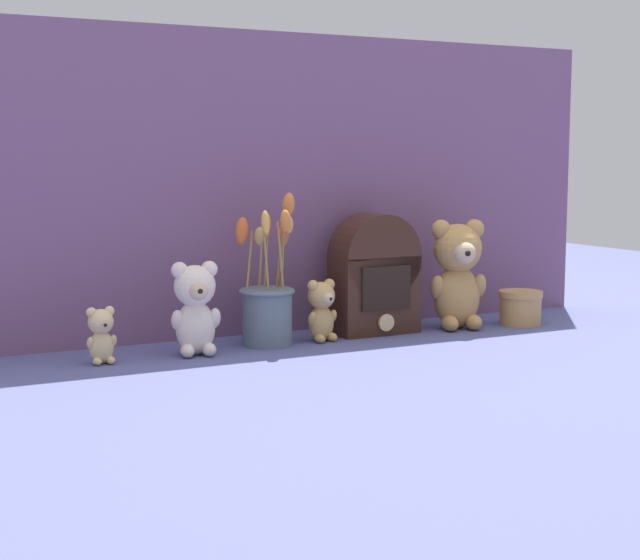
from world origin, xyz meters
TOP-DOWN VIEW (x-y plane):
  - ground_plane at (0.00, 0.00)m, footprint 4.00×4.00m
  - backdrop_wall at (0.00, 0.17)m, footprint 1.52×0.02m
  - teddy_bear_large at (0.34, 0.02)m, footprint 0.13×0.12m
  - teddy_bear_medium at (-0.27, 0.01)m, footprint 0.10×0.09m
  - teddy_bear_small at (0.01, 0.02)m, footprint 0.07×0.06m
  - teddy_bear_tiny at (-0.45, 0.01)m, footprint 0.06×0.05m
  - flower_vase at (-0.11, 0.04)m, footprint 0.13×0.11m
  - vintage_radio at (0.15, 0.06)m, footprint 0.18×0.10m
  - decorative_tin_tall at (0.49, -0.00)m, footprint 0.10×0.10m

SIDE VIEW (x-z plane):
  - ground_plane at x=0.00m, z-range 0.00..0.00m
  - decorative_tin_tall at x=0.49m, z-range 0.00..0.08m
  - teddy_bear_tiny at x=-0.45m, z-range 0.00..0.11m
  - teddy_bear_small at x=0.01m, z-range 0.00..0.13m
  - flower_vase at x=-0.11m, z-range -0.07..0.24m
  - teddy_bear_medium at x=-0.27m, z-range 0.00..0.18m
  - teddy_bear_large at x=0.34m, z-range 0.01..0.24m
  - vintage_radio at x=0.15m, z-range 0.00..0.25m
  - backdrop_wall at x=0.00m, z-range 0.00..0.63m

